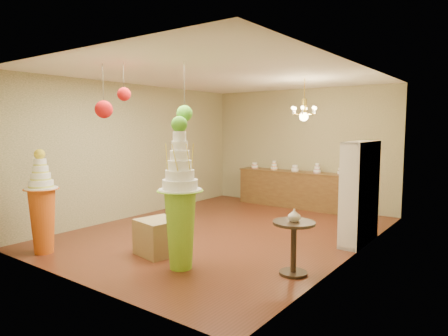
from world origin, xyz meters
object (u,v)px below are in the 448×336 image
Objects in this scene: pedestal_green at (180,209)px; pedestal_orange at (42,212)px; round_table at (294,240)px; sideboard at (295,189)px.

pedestal_orange is (-2.28, -0.80, -0.19)m from pedestal_green.
round_table is (1.43, 0.75, -0.38)m from pedestal_green.
sideboard is at bearing 116.31° from round_table.
pedestal_green is 0.72× the size of sideboard.
pedestal_orange is 2.26× the size of round_table.
pedestal_green reaches higher than pedestal_orange.
pedestal_green is at bearing 19.39° from pedestal_orange.
sideboard reaches higher than round_table.
pedestal_orange reaches higher than round_table.
round_table is at bearing 27.77° from pedestal_green.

